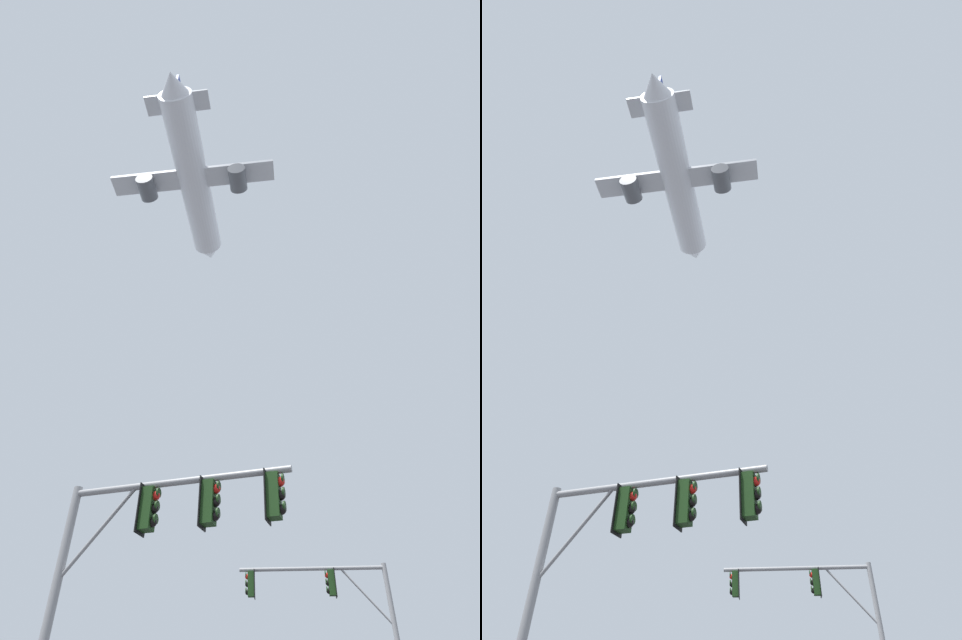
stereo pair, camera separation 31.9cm
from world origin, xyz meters
The scene contains 3 objects.
signal_pole_near centered at (-2.52, 6.62, 4.32)m, with size 5.15×1.20×5.59m.
signal_pole_far centered at (2.03, 17.83, 4.64)m, with size 6.02×0.53×6.17m.
airplane centered at (-6.73, 21.39, 41.15)m, with size 15.74×20.37×5.58m.
Camera 2 is at (0.64, -3.37, 1.55)m, focal length 25.82 mm.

